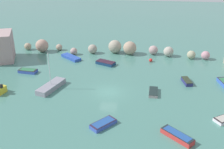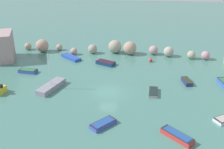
{
  "view_description": "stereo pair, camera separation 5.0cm",
  "coord_description": "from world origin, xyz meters",
  "px_view_note": "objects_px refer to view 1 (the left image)",
  "views": [
    {
      "loc": [
        5.05,
        -34.71,
        18.6
      ],
      "look_at": [
        0.0,
        3.92,
        1.0
      ],
      "focal_mm": 44.23,
      "sensor_mm": 36.0,
      "label": 1
    },
    {
      "loc": [
        5.1,
        -34.71,
        18.6
      ],
      "look_at": [
        0.0,
        3.92,
        1.0
      ],
      "focal_mm": 44.23,
      "sensor_mm": 36.0,
      "label": 2
    }
  ],
  "objects_px": {
    "moored_boat_3": "(103,124)",
    "moored_boat_9": "(153,92)",
    "moored_boat_4": "(187,81)",
    "moored_boat_8": "(177,136)",
    "moored_boat_10": "(106,63)",
    "moored_boat_0": "(28,71)",
    "moored_boat_1": "(51,86)",
    "moored_boat_6": "(71,57)",
    "channel_buoy": "(151,60)"
  },
  "relations": [
    {
      "from": "moored_boat_0",
      "to": "moored_boat_1",
      "type": "relative_size",
      "value": 0.56
    },
    {
      "from": "moored_boat_1",
      "to": "moored_boat_0",
      "type": "bearing_deg",
      "value": 65.24
    },
    {
      "from": "moored_boat_1",
      "to": "moored_boat_9",
      "type": "xyz_separation_m",
      "value": [
        14.86,
        0.5,
        -0.19
      ]
    },
    {
      "from": "moored_boat_1",
      "to": "moored_boat_3",
      "type": "distance_m",
      "value": 12.24
    },
    {
      "from": "moored_boat_1",
      "to": "moored_boat_8",
      "type": "bearing_deg",
      "value": -101.5
    },
    {
      "from": "moored_boat_1",
      "to": "moored_boat_8",
      "type": "height_order",
      "value": "moored_boat_1"
    },
    {
      "from": "channel_buoy",
      "to": "moored_boat_8",
      "type": "bearing_deg",
      "value": -82.61
    },
    {
      "from": "moored_boat_1",
      "to": "channel_buoy",
      "type": "bearing_deg",
      "value": -31.4
    },
    {
      "from": "moored_boat_0",
      "to": "moored_boat_1",
      "type": "distance_m",
      "value": 7.81
    },
    {
      "from": "moored_boat_10",
      "to": "moored_boat_4",
      "type": "bearing_deg",
      "value": 179.81
    },
    {
      "from": "moored_boat_1",
      "to": "moored_boat_6",
      "type": "distance_m",
      "value": 12.47
    },
    {
      "from": "channel_buoy",
      "to": "moored_boat_10",
      "type": "distance_m",
      "value": 8.29
    },
    {
      "from": "moored_boat_4",
      "to": "moored_boat_8",
      "type": "bearing_deg",
      "value": 157.33
    },
    {
      "from": "moored_boat_4",
      "to": "moored_boat_6",
      "type": "height_order",
      "value": "moored_boat_4"
    },
    {
      "from": "moored_boat_6",
      "to": "moored_boat_9",
      "type": "bearing_deg",
      "value": 0.94
    },
    {
      "from": "moored_boat_8",
      "to": "channel_buoy",
      "type": "bearing_deg",
      "value": 139.4
    },
    {
      "from": "moored_boat_1",
      "to": "moored_boat_9",
      "type": "bearing_deg",
      "value": -70.83
    },
    {
      "from": "moored_boat_1",
      "to": "moored_boat_10",
      "type": "height_order",
      "value": "moored_boat_1"
    },
    {
      "from": "moored_boat_3",
      "to": "moored_boat_4",
      "type": "distance_m",
      "value": 16.79
    },
    {
      "from": "moored_boat_0",
      "to": "moored_boat_9",
      "type": "bearing_deg",
      "value": 172.83
    },
    {
      "from": "channel_buoy",
      "to": "moored_boat_6",
      "type": "bearing_deg",
      "value": -178.96
    },
    {
      "from": "channel_buoy",
      "to": "moored_boat_6",
      "type": "height_order",
      "value": "channel_buoy"
    },
    {
      "from": "moored_boat_6",
      "to": "moored_boat_8",
      "type": "relative_size",
      "value": 1.21
    },
    {
      "from": "moored_boat_3",
      "to": "moored_boat_4",
      "type": "bearing_deg",
      "value": 179.73
    },
    {
      "from": "channel_buoy",
      "to": "moored_boat_9",
      "type": "distance_m",
      "value": 12.24
    },
    {
      "from": "moored_boat_1",
      "to": "moored_boat_10",
      "type": "bearing_deg",
      "value": -14.57
    },
    {
      "from": "moored_boat_0",
      "to": "moored_boat_9",
      "type": "distance_m",
      "value": 21.2
    },
    {
      "from": "channel_buoy",
      "to": "moored_boat_0",
      "type": "relative_size",
      "value": 0.2
    },
    {
      "from": "moored_boat_8",
      "to": "moored_boat_10",
      "type": "bearing_deg",
      "value": 160.54
    },
    {
      "from": "moored_boat_1",
      "to": "moored_boat_8",
      "type": "distance_m",
      "value": 19.79
    },
    {
      "from": "moored_boat_3",
      "to": "moored_boat_6",
      "type": "xyz_separation_m",
      "value": [
        -9.46,
        20.7,
        -0.02
      ]
    },
    {
      "from": "moored_boat_4",
      "to": "moored_boat_6",
      "type": "xyz_separation_m",
      "value": [
        -20.36,
        7.92,
        -0.04
      ]
    },
    {
      "from": "channel_buoy",
      "to": "moored_boat_9",
      "type": "xyz_separation_m",
      "value": [
        0.4,
        -12.24,
        -0.1
      ]
    },
    {
      "from": "moored_boat_4",
      "to": "moored_boat_9",
      "type": "bearing_deg",
      "value": 116.27
    },
    {
      "from": "moored_boat_8",
      "to": "moored_boat_10",
      "type": "height_order",
      "value": "moored_boat_8"
    },
    {
      "from": "moored_boat_10",
      "to": "channel_buoy",
      "type": "bearing_deg",
      "value": -140.56
    },
    {
      "from": "moored_boat_6",
      "to": "moored_boat_9",
      "type": "height_order",
      "value": "moored_boat_6"
    },
    {
      "from": "moored_boat_8",
      "to": "moored_boat_1",
      "type": "bearing_deg",
      "value": -166.73
    },
    {
      "from": "moored_boat_0",
      "to": "moored_boat_4",
      "type": "relative_size",
      "value": 1.13
    },
    {
      "from": "moored_boat_6",
      "to": "moored_boat_0",
      "type": "bearing_deg",
      "value": -87.7
    },
    {
      "from": "moored_boat_4",
      "to": "channel_buoy",
      "type": "bearing_deg",
      "value": 21.66
    },
    {
      "from": "moored_boat_1",
      "to": "moored_boat_8",
      "type": "relative_size",
      "value": 1.57
    },
    {
      "from": "moored_boat_3",
      "to": "moored_boat_9",
      "type": "xyz_separation_m",
      "value": [
        5.8,
        8.73,
        -0.06
      ]
    },
    {
      "from": "moored_boat_1",
      "to": "moored_boat_8",
      "type": "xyz_separation_m",
      "value": [
        17.35,
        -9.52,
        -0.06
      ]
    },
    {
      "from": "moored_boat_4",
      "to": "moored_boat_6",
      "type": "distance_m",
      "value": 21.84
    },
    {
      "from": "moored_boat_1",
      "to": "moored_boat_9",
      "type": "distance_m",
      "value": 14.87
    },
    {
      "from": "moored_boat_0",
      "to": "moored_boat_4",
      "type": "xyz_separation_m",
      "value": [
        25.76,
        -0.68,
        0.0
      ]
    },
    {
      "from": "moored_boat_8",
      "to": "moored_boat_9",
      "type": "xyz_separation_m",
      "value": [
        -2.49,
        10.02,
        -0.12
      ]
    },
    {
      "from": "moored_boat_4",
      "to": "moored_boat_10",
      "type": "relative_size",
      "value": 0.75
    },
    {
      "from": "channel_buoy",
      "to": "moored_boat_1",
      "type": "height_order",
      "value": "moored_boat_1"
    }
  ]
}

